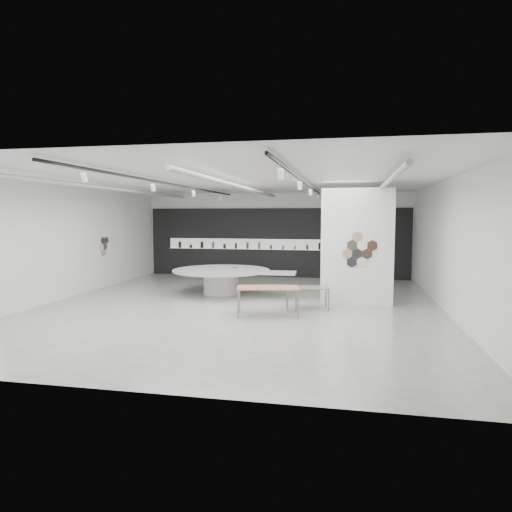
% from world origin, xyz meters
% --- Properties ---
extents(room, '(12.02, 14.02, 3.82)m').
position_xyz_m(room, '(-0.09, -0.00, 2.07)').
color(room, '#ADACA3').
rests_on(room, ground).
extents(back_wall_display, '(11.80, 0.27, 3.10)m').
position_xyz_m(back_wall_display, '(-0.08, 6.93, 1.54)').
color(back_wall_display, black).
rests_on(back_wall_display, ground).
extents(partition_column, '(2.20, 0.38, 3.60)m').
position_xyz_m(partition_column, '(3.50, 1.00, 1.80)').
color(partition_column, white).
rests_on(partition_column, ground).
extents(display_island, '(4.53, 3.63, 0.88)m').
position_xyz_m(display_island, '(-1.08, 2.01, 0.57)').
color(display_island, white).
rests_on(display_island, ground).
extents(sample_table_wood, '(1.82, 1.15, 0.80)m').
position_xyz_m(sample_table_wood, '(1.08, -1.14, 0.74)').
color(sample_table_wood, '#A77056').
rests_on(sample_table_wood, ground).
extents(sample_table_stone, '(1.36, 0.86, 0.65)m').
position_xyz_m(sample_table_stone, '(2.07, -0.01, 0.59)').
color(sample_table_stone, slate).
rests_on(sample_table_stone, ground).
extents(kitchen_counter, '(1.64, 0.79, 1.24)m').
position_xyz_m(kitchen_counter, '(3.10, 6.53, 0.45)').
color(kitchen_counter, white).
rests_on(kitchen_counter, ground).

